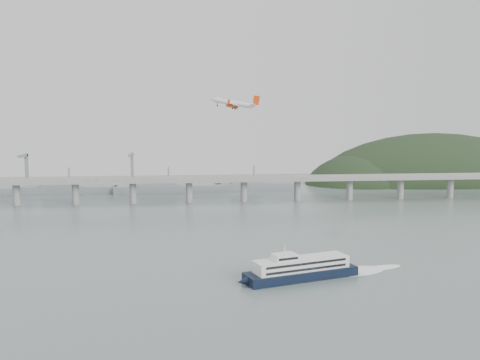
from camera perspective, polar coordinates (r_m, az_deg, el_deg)
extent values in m
plane|color=slate|center=(269.60, 1.34, -8.92)|extent=(900.00, 900.00, 0.00)
cube|color=gray|center=(461.87, -2.03, -0.01)|extent=(800.00, 22.00, 2.20)
cube|color=gray|center=(451.25, -1.93, 0.10)|extent=(800.00, 0.60, 1.80)
cube|color=gray|center=(472.07, -2.13, 0.37)|extent=(800.00, 0.60, 1.80)
cylinder|color=gray|center=(483.86, -23.80, -1.51)|extent=(6.00, 6.00, 21.00)
cylinder|color=gray|center=(471.35, -17.99, -1.47)|extent=(6.00, 6.00, 21.00)
cylinder|color=gray|center=(463.92, -11.93, -1.42)|extent=(6.00, 6.00, 21.00)
cylinder|color=gray|center=(461.81, -5.74, -1.35)|extent=(6.00, 6.00, 21.00)
cylinder|color=gray|center=(465.11, 0.43, -1.26)|extent=(6.00, 6.00, 21.00)
cylinder|color=gray|center=(473.68, 6.45, -1.16)|extent=(6.00, 6.00, 21.00)
cylinder|color=gray|center=(487.26, 12.19, -1.06)|extent=(6.00, 6.00, 21.00)
cylinder|color=gray|center=(505.45, 17.57, -0.95)|extent=(6.00, 6.00, 21.00)
cylinder|color=gray|center=(527.76, 22.53, -0.84)|extent=(6.00, 6.00, 21.00)
ellipsoid|color=black|center=(668.29, 20.80, -1.74)|extent=(320.00, 150.00, 156.00)
ellipsoid|color=black|center=(620.40, 13.42, -1.53)|extent=(140.00, 110.00, 96.00)
cube|color=slate|center=(544.09, -18.58, -1.07)|extent=(95.67, 20.15, 8.00)
cube|color=slate|center=(545.25, -19.58, -0.25)|extent=(33.90, 15.02, 8.00)
cylinder|color=slate|center=(542.36, -18.64, 0.61)|extent=(1.60, 1.60, 14.00)
cube|color=slate|center=(527.15, -8.00, -1.03)|extent=(110.55, 21.43, 8.00)
cube|color=slate|center=(526.61, -9.21, -0.18)|extent=(39.01, 16.73, 8.00)
cylinder|color=slate|center=(525.36, -8.03, 0.70)|extent=(1.60, 1.60, 14.00)
cube|color=slate|center=(542.15, 1.58, -0.77)|extent=(85.00, 13.60, 8.00)
cube|color=slate|center=(540.10, 0.69, 0.06)|extent=(29.75, 11.90, 8.00)
cylinder|color=slate|center=(540.41, 1.58, 0.92)|extent=(1.60, 1.60, 14.00)
cube|color=slate|center=(583.66, -22.82, 0.82)|extent=(3.00, 3.00, 40.00)
cube|color=slate|center=(572.80, -23.18, 2.52)|extent=(3.00, 28.00, 3.00)
cube|color=slate|center=(562.65, -12.01, 0.99)|extent=(3.00, 3.00, 40.00)
cube|color=slate|center=(551.37, -12.15, 2.76)|extent=(3.00, 28.00, 3.00)
cube|color=black|center=(238.93, 6.87, -10.43)|extent=(55.47, 27.65, 4.32)
cone|color=black|center=(226.46, 0.32, -11.34)|extent=(6.40, 5.67, 4.32)
cube|color=silver|center=(237.58, 6.89, -9.31)|extent=(46.57, 23.15, 5.40)
cube|color=black|center=(232.66, 7.57, -9.30)|extent=(39.43, 11.73, 1.08)
cube|color=black|center=(233.37, 7.56, -9.91)|extent=(39.43, 11.73, 1.08)
cube|color=black|center=(241.78, 6.25, -8.68)|extent=(39.43, 11.73, 1.08)
cube|color=black|center=(242.46, 6.24, -9.27)|extent=(39.43, 11.73, 1.08)
cube|color=silver|center=(232.46, 5.03, -8.59)|extent=(12.49, 10.30, 2.81)
cube|color=black|center=(229.20, 5.48, -8.81)|extent=(9.36, 2.86, 1.08)
cylinder|color=silver|center=(231.60, 5.04, -7.77)|extent=(0.67, 0.67, 4.32)
ellipsoid|color=white|center=(255.33, 12.86, -9.94)|extent=(34.23, 23.69, 0.22)
ellipsoid|color=white|center=(264.18, 15.57, -9.46)|extent=(24.58, 14.04, 0.22)
cylinder|color=white|center=(349.39, -0.74, 8.64)|extent=(25.05, 16.28, 7.92)
cone|color=white|center=(355.14, -3.03, 9.01)|extent=(5.48, 5.10, 4.06)
cone|color=white|center=(344.08, 1.71, 8.31)|extent=(6.20, 5.28, 4.22)
cube|color=white|center=(349.02, -0.62, 8.46)|extent=(18.52, 31.16, 2.81)
cube|color=white|center=(344.40, 1.58, 8.44)|extent=(7.76, 11.60, 1.34)
cube|color=#E43F0F|center=(344.21, 1.83, 8.93)|extent=(5.00, 2.38, 6.84)
cylinder|color=#E43F0F|center=(354.39, -0.58, 8.21)|extent=(4.84, 4.03, 2.86)
cylinder|color=black|center=(355.11, -0.88, 8.26)|extent=(1.62, 2.19, 2.22)
cube|color=white|center=(354.42, -0.55, 8.36)|extent=(2.40, 1.30, 1.54)
cylinder|color=#E43F0F|center=(344.62, -1.18, 8.35)|extent=(4.84, 4.03, 2.86)
cylinder|color=black|center=(345.35, -1.49, 8.40)|extent=(1.62, 2.19, 2.22)
cube|color=white|center=(344.64, -1.16, 8.51)|extent=(2.40, 1.30, 1.54)
cylinder|color=black|center=(351.30, -0.53, 8.15)|extent=(0.85, 0.53, 2.33)
cylinder|color=black|center=(351.28, -0.56, 7.98)|extent=(1.27, 0.84, 1.23)
cylinder|color=black|center=(346.67, -0.81, 8.22)|extent=(0.85, 0.53, 2.33)
cylinder|color=black|center=(346.65, -0.84, 8.05)|extent=(1.27, 0.84, 1.23)
cylinder|color=black|center=(353.58, -2.54, 8.49)|extent=(0.85, 0.53, 2.33)
cylinder|color=black|center=(353.56, -2.57, 8.33)|extent=(1.27, 0.84, 1.23)
cube|color=#E43F0F|center=(363.58, 0.59, 8.37)|extent=(1.83, 0.91, 2.52)
cube|color=#E43F0F|center=(333.27, -1.26, 8.84)|extent=(1.83, 0.91, 2.52)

